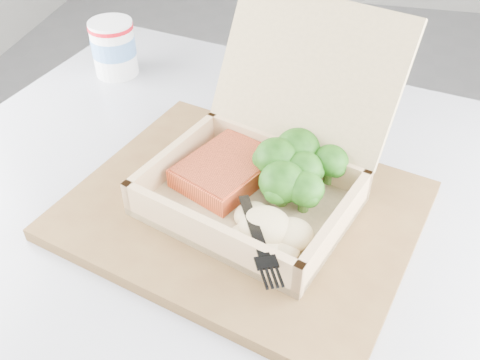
% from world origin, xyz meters
% --- Properties ---
extents(floor, '(4.00, 4.00, 0.00)m').
position_xyz_m(floor, '(0.00, 0.00, 0.00)').
color(floor, gray).
rests_on(floor, ground).
extents(cafe_table, '(0.97, 0.97, 0.73)m').
position_xyz_m(cafe_table, '(-0.54, -0.57, 0.54)').
color(cafe_table, black).
rests_on(cafe_table, floor).
extents(serving_tray, '(0.46, 0.41, 0.02)m').
position_xyz_m(serving_tray, '(-0.49, -0.57, 0.74)').
color(serving_tray, brown).
rests_on(serving_tray, cafe_table).
extents(takeout_container, '(0.30, 0.32, 0.20)m').
position_xyz_m(takeout_container, '(-0.47, -0.53, 0.80)').
color(takeout_container, tan).
rests_on(takeout_container, serving_tray).
extents(salmon_fillet, '(0.13, 0.14, 0.02)m').
position_xyz_m(salmon_fillet, '(-0.52, -0.54, 0.77)').
color(salmon_fillet, '#FF6231').
rests_on(salmon_fillet, takeout_container).
extents(broccoli_pile, '(0.12, 0.12, 0.04)m').
position_xyz_m(broccoli_pile, '(-0.43, -0.54, 0.78)').
color(broccoli_pile, '#2B791B').
rests_on(broccoli_pile, takeout_container).
extents(mashed_potatoes, '(0.09, 0.08, 0.03)m').
position_xyz_m(mashed_potatoes, '(-0.46, -0.63, 0.78)').
color(mashed_potatoes, tan).
rests_on(mashed_potatoes, takeout_container).
extents(plastic_fork, '(0.07, 0.15, 0.02)m').
position_xyz_m(plastic_fork, '(-0.47, -0.62, 0.79)').
color(plastic_fork, black).
rests_on(plastic_fork, mashed_potatoes).
extents(paper_cup, '(0.07, 0.07, 0.09)m').
position_xyz_m(paper_cup, '(-0.77, -0.28, 0.78)').
color(paper_cup, silver).
rests_on(paper_cup, cafe_table).
extents(receipt, '(0.09, 0.14, 0.00)m').
position_xyz_m(receipt, '(-0.46, -0.35, 0.73)').
color(receipt, white).
rests_on(receipt, cafe_table).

